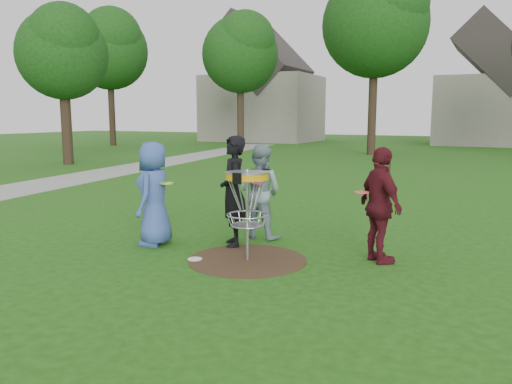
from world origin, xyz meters
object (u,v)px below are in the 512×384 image
at_px(player_grey, 260,192).
at_px(disc_golf_basket, 247,193).
at_px(player_black, 233,191).
at_px(player_maroon, 380,206).
at_px(player_blue, 154,194).

relative_size(player_grey, disc_golf_basket, 1.20).
xyz_separation_m(player_black, disc_golf_basket, (0.60, -0.67, 0.10)).
bearing_deg(player_black, player_grey, 133.60).
height_order(player_black, player_maroon, player_black).
distance_m(player_blue, player_maroon, 3.68).
distance_m(player_maroon, disc_golf_basket, 1.96).
xyz_separation_m(player_grey, player_maroon, (2.24, -0.63, 0.03)).
bearing_deg(player_grey, player_blue, 46.42).
distance_m(player_black, player_maroon, 2.41).
height_order(player_blue, player_black, player_black).
xyz_separation_m(player_blue, player_maroon, (3.63, 0.58, -0.01)).
bearing_deg(player_blue, player_maroon, 86.69).
distance_m(player_grey, disc_golf_basket, 1.46).
bearing_deg(disc_golf_basket, player_grey, 107.46).
relative_size(player_black, player_maroon, 1.07).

